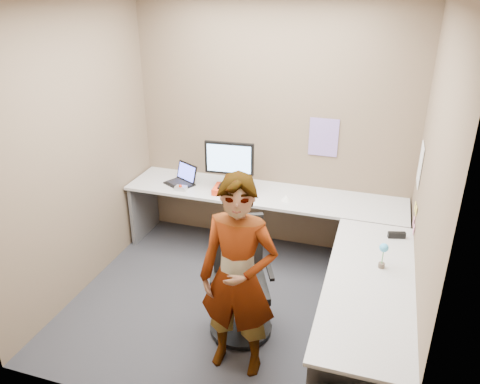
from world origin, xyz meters
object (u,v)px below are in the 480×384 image
(desk, at_px, (292,237))
(monitor, at_px, (229,161))
(person, at_px, (238,279))
(office_chair, at_px, (240,287))

(desk, relative_size, monitor, 5.78)
(desk, height_order, monitor, monitor)
(person, bearing_deg, monitor, 111.05)
(desk, distance_m, office_chair, 0.74)
(desk, bearing_deg, monitor, 147.40)
(monitor, height_order, office_chair, monitor)
(desk, bearing_deg, office_chair, -114.40)
(monitor, xyz_separation_m, person, (0.60, -1.57, -0.28))
(desk, xyz_separation_m, office_chair, (-0.30, -0.66, -0.18))
(monitor, relative_size, person, 0.32)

